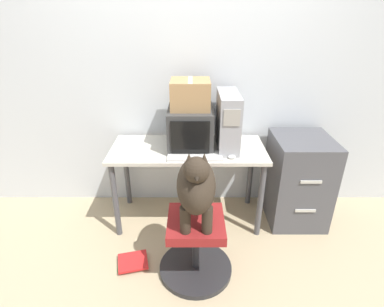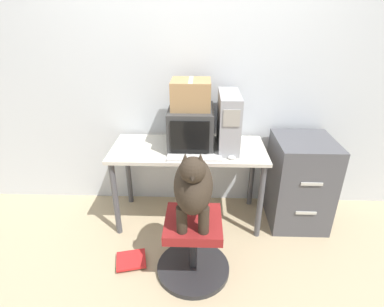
% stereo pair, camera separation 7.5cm
% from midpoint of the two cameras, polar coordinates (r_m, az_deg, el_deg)
% --- Properties ---
extents(ground_plane, '(12.00, 12.00, 0.00)m').
position_cam_midpoint_polar(ground_plane, '(2.76, -0.09, -15.64)').
color(ground_plane, tan).
extents(wall_back, '(8.00, 0.05, 2.60)m').
position_cam_midpoint_polar(wall_back, '(2.77, 0.37, 14.85)').
color(wall_back, silver).
rests_on(wall_back, ground_plane).
extents(desk, '(1.34, 0.59, 0.74)m').
position_cam_midpoint_polar(desk, '(2.64, 0.12, -0.89)').
color(desk, beige).
rests_on(desk, ground_plane).
extents(crt_monitor, '(0.38, 0.46, 0.34)m').
position_cam_midpoint_polar(crt_monitor, '(2.57, 0.63, 4.99)').
color(crt_monitor, '#383838').
rests_on(crt_monitor, desk).
extents(pc_tower, '(0.17, 0.47, 0.47)m').
position_cam_midpoint_polar(pc_tower, '(2.55, 7.80, 6.14)').
color(pc_tower, '#99999E').
rests_on(pc_tower, desk).
extents(keyboard, '(0.44, 0.17, 0.03)m').
position_cam_midpoint_polar(keyboard, '(2.42, 1.36, -0.50)').
color(keyboard, silver).
rests_on(keyboard, desk).
extents(computer_mouse, '(0.06, 0.04, 0.03)m').
position_cam_midpoint_polar(computer_mouse, '(2.42, 8.43, -0.77)').
color(computer_mouse, silver).
rests_on(computer_mouse, desk).
extents(office_chair, '(0.56, 0.56, 0.48)m').
position_cam_midpoint_polar(office_chair, '(2.33, 1.20, -17.43)').
color(office_chair, '#262628').
rests_on(office_chair, ground_plane).
extents(dog, '(0.26, 0.48, 0.58)m').
position_cam_midpoint_polar(dog, '(1.98, 1.33, -5.99)').
color(dog, '#33281E').
rests_on(dog, office_chair).
extents(filing_cabinet, '(0.50, 0.56, 0.82)m').
position_cam_midpoint_polar(filing_cabinet, '(2.92, 20.41, -5.02)').
color(filing_cabinet, '#4C4C51').
rests_on(filing_cabinet, ground_plane).
extents(cardboard_box, '(0.32, 0.30, 0.23)m').
position_cam_midpoint_polar(cardboard_box, '(2.49, 0.67, 11.24)').
color(cardboard_box, '#A87F51').
rests_on(cardboard_box, crt_monitor).
extents(book_stack_floor, '(0.27, 0.25, 0.04)m').
position_cam_midpoint_polar(book_stack_floor, '(2.57, -10.69, -19.35)').
color(book_stack_floor, '#2D8C47').
rests_on(book_stack_floor, ground_plane).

